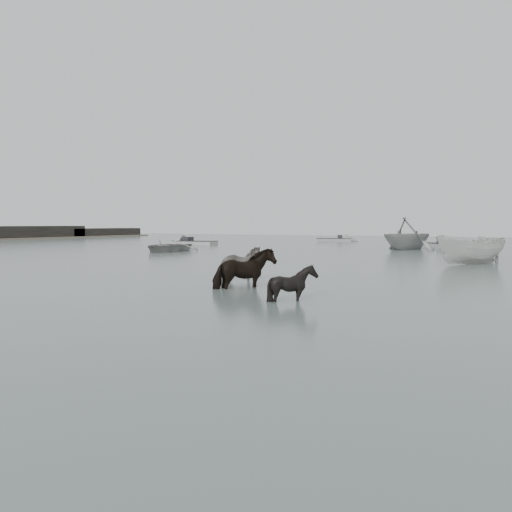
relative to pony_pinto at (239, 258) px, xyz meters
The scene contains 10 objects.
ground 2.98m from the pony_pinto, 71.11° to the right, with size 140.00×140.00×0.00m, color #556561.
pony_pinto is the anchor object (origin of this frame).
pony_dark 2.33m from the pony_pinto, 55.47° to the right, with size 1.60×1.37×1.61m, color black.
pony_black 5.03m from the pony_pinto, 44.32° to the right, with size 0.96×1.08×1.19m, color black.
rowboat_lead 19.06m from the pony_pinto, 135.30° to the left, with size 3.34×4.67×0.97m, color #A1A19D.
rowboat_trail 24.03m from the pony_pinto, 87.06° to the left, with size 4.27×4.95×2.61m, color #989A97.
boat_small 13.11m from the pony_pinto, 59.32° to the left, with size 1.53×4.07×1.57m, color silver.
skiff_outer 30.19m from the pony_pinto, 127.56° to the left, with size 5.73×1.60×0.75m, color #A7A7A3, non-canonical shape.
skiff_mid 29.52m from the pony_pinto, 84.80° to the left, with size 5.81×1.60×0.75m, color gray, non-canonical shape.
skiff_far 39.64m from the pony_pinto, 103.91° to the left, with size 5.36×1.60×0.75m, color gray, non-canonical shape.
Camera 1 is at (7.73, -12.49, 1.97)m, focal length 35.00 mm.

